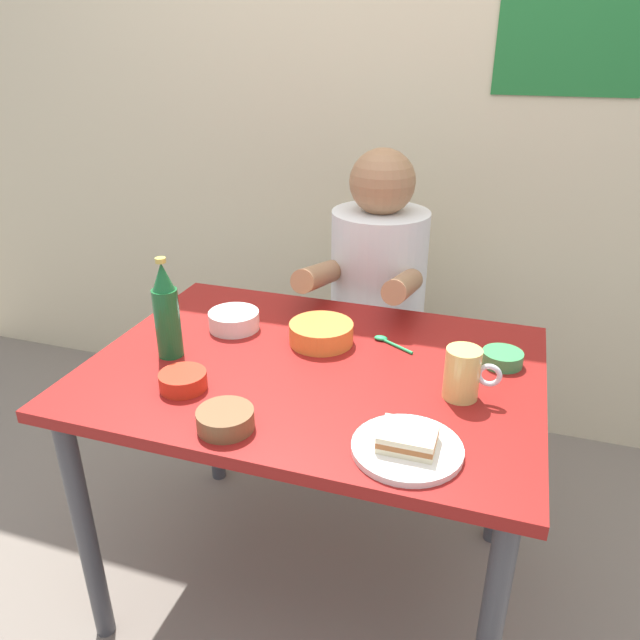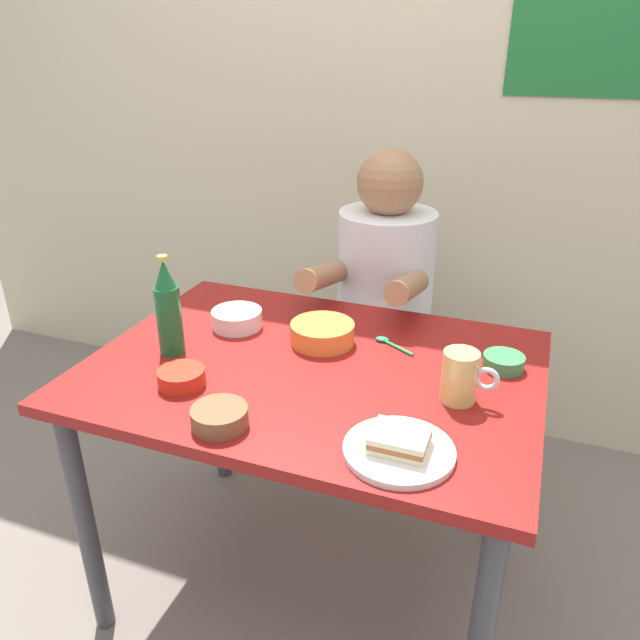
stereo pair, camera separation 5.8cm
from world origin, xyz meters
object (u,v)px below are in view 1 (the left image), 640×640
at_px(plate_orange, 407,448).
at_px(sandwich, 408,438).
at_px(soup_bowl_orange, 321,332).
at_px(stool, 374,378).
at_px(dining_table, 314,396).
at_px(person_seated, 378,272).
at_px(beer_bottle, 167,313).
at_px(beer_mug, 463,374).

distance_m(plate_orange, sandwich, 0.02).
bearing_deg(soup_bowl_orange, stool, 85.99).
bearing_deg(stool, sandwich, -73.32).
xyz_separation_m(stool, plate_orange, (0.27, -0.90, 0.40)).
distance_m(dining_table, person_seated, 0.63).
bearing_deg(dining_table, sandwich, -43.56).
relative_size(dining_table, stool, 2.44).
bearing_deg(beer_bottle, plate_orange, -17.61).
relative_size(sandwich, beer_bottle, 0.42).
xyz_separation_m(stool, soup_bowl_orange, (-0.04, -0.51, 0.42)).
xyz_separation_m(dining_table, person_seated, (0.02, 0.62, 0.12)).
relative_size(plate_orange, beer_mug, 1.75).
bearing_deg(beer_bottle, beer_mug, 2.36).
bearing_deg(dining_table, person_seated, 88.54).
relative_size(plate_orange, sandwich, 2.00).
xyz_separation_m(beer_bottle, soup_bowl_orange, (0.34, 0.19, -0.09)).
bearing_deg(beer_mug, dining_table, 174.32).
height_order(stool, sandwich, sandwich).
bearing_deg(stool, plate_orange, -73.32).
bearing_deg(sandwich, dining_table, 136.44).
bearing_deg(soup_bowl_orange, dining_table, -80.62).
bearing_deg(dining_table, beer_bottle, -169.66).
distance_m(dining_table, plate_orange, 0.41).
xyz_separation_m(dining_table, beer_mug, (0.36, -0.04, 0.15)).
height_order(sandwich, beer_bottle, beer_bottle).
height_order(stool, person_seated, person_seated).
bearing_deg(beer_mug, plate_orange, -108.26).
bearing_deg(person_seated, beer_bottle, -118.91).
distance_m(beer_mug, beer_bottle, 0.73).
relative_size(beer_bottle, soup_bowl_orange, 1.54).
xyz_separation_m(beer_mug, soup_bowl_orange, (-0.38, 0.16, -0.03)).
distance_m(dining_table, beer_mug, 0.40).
bearing_deg(stool, soup_bowl_orange, -94.01).
xyz_separation_m(dining_table, plate_orange, (0.29, -0.27, 0.10)).
relative_size(person_seated, sandwich, 6.54).
height_order(beer_mug, beer_bottle, beer_bottle).
bearing_deg(sandwich, plate_orange, 0.00).
xyz_separation_m(plate_orange, beer_bottle, (-0.65, 0.21, 0.11)).
xyz_separation_m(stool, beer_bottle, (-0.38, -0.70, 0.51)).
relative_size(stool, beer_bottle, 1.72).
bearing_deg(sandwich, beer_bottle, 162.39).
xyz_separation_m(plate_orange, soup_bowl_orange, (-0.31, 0.39, 0.02)).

